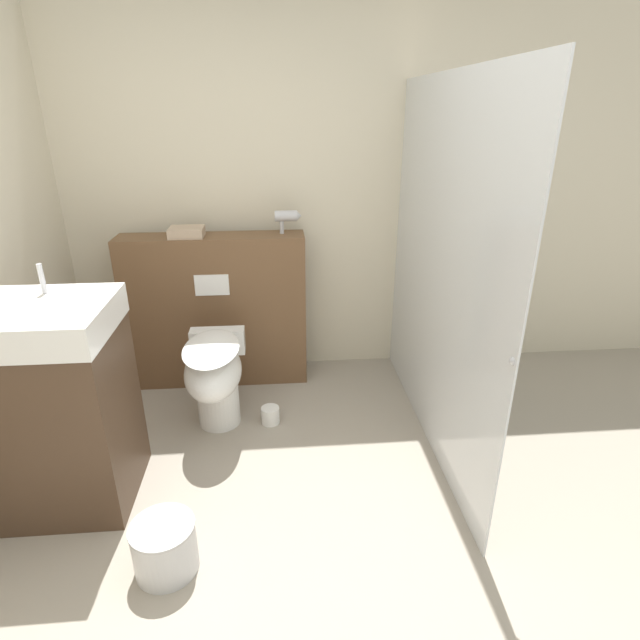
{
  "coord_description": "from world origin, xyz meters",
  "views": [
    {
      "loc": [
        -0.01,
        -1.46,
        1.82
      ],
      "look_at": [
        0.22,
        1.19,
        0.69
      ],
      "focal_mm": 28.0,
      "sensor_mm": 36.0,
      "label": 1
    }
  ],
  "objects_px": {
    "toilet": "(215,375)",
    "hair_drier": "(287,217)",
    "sink_vanity": "(55,406)",
    "waste_bin": "(165,547)"
  },
  "relations": [
    {
      "from": "sink_vanity",
      "to": "waste_bin",
      "type": "height_order",
      "value": "sink_vanity"
    },
    {
      "from": "sink_vanity",
      "to": "waste_bin",
      "type": "xyz_separation_m",
      "value": [
        0.56,
        -0.51,
        -0.4
      ]
    },
    {
      "from": "toilet",
      "to": "hair_drier",
      "type": "relative_size",
      "value": 3.53
    },
    {
      "from": "hair_drier",
      "to": "waste_bin",
      "type": "relative_size",
      "value": 0.65
    },
    {
      "from": "hair_drier",
      "to": "waste_bin",
      "type": "xyz_separation_m",
      "value": [
        -0.58,
        -1.66,
        -1.05
      ]
    },
    {
      "from": "toilet",
      "to": "waste_bin",
      "type": "bearing_deg",
      "value": -96.55
    },
    {
      "from": "sink_vanity",
      "to": "toilet",
      "type": "bearing_deg",
      "value": 37.94
    },
    {
      "from": "toilet",
      "to": "sink_vanity",
      "type": "xyz_separation_m",
      "value": [
        -0.68,
        -0.53,
        0.16
      ]
    },
    {
      "from": "waste_bin",
      "to": "hair_drier",
      "type": "bearing_deg",
      "value": 70.64
    },
    {
      "from": "sink_vanity",
      "to": "waste_bin",
      "type": "distance_m",
      "value": 0.85
    }
  ]
}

